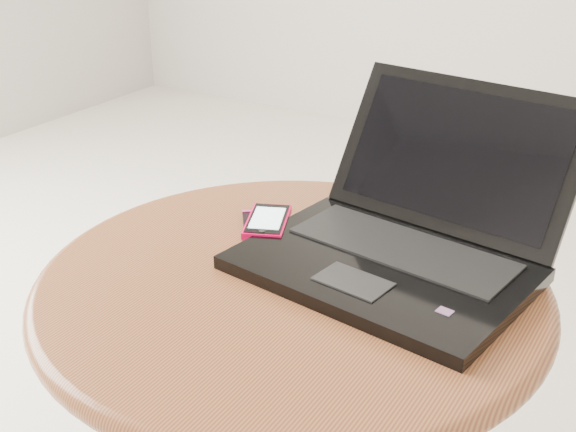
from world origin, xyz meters
The scene contains 4 objects.
table centered at (0.03, -0.08, 0.41)m, with size 0.65×0.65×0.52m.
laptop centered at (0.13, 0.03, 0.55)m, with size 0.39×0.40×0.20m.
phone_black centered at (-0.07, 0.01, 0.52)m, with size 0.11×0.13×0.01m.
phone_pink centered at (-0.06, 0.01, 0.53)m, with size 0.09×0.11×0.01m.
Camera 1 is at (0.45, -0.79, 0.98)m, focal length 46.88 mm.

